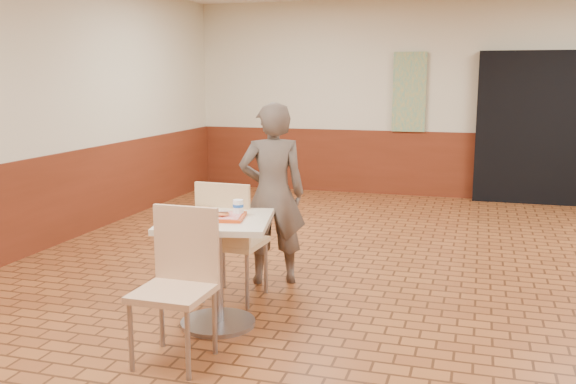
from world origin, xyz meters
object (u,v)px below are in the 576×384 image
(paper_cup, at_px, (238,206))
(ring_donut, at_px, (204,209))
(chair_main_back, at_px, (230,235))
(customer, at_px, (273,194))
(serving_tray, at_px, (216,217))
(long_john_donut, at_px, (220,214))
(main_table, at_px, (217,254))
(chair_main_front, at_px, (178,276))

(paper_cup, bearing_deg, ring_donut, -177.64)
(chair_main_back, height_order, paper_cup, chair_main_back)
(customer, xyz_separation_m, serving_tray, (-0.08, -1.10, 0.02))
(customer, bearing_deg, long_john_donut, 64.95)
(chair_main_back, height_order, long_john_donut, chair_main_back)
(customer, height_order, ring_donut, customer)
(main_table, relative_size, long_john_donut, 5.43)
(customer, relative_size, ring_donut, 16.68)
(chair_main_front, distance_m, long_john_donut, 0.63)
(serving_tray, relative_size, ring_donut, 4.23)
(main_table, bearing_deg, serving_tray, -90.00)
(customer, distance_m, ring_donut, 1.02)
(chair_main_back, relative_size, serving_tray, 2.46)
(chair_main_front, xyz_separation_m, serving_tray, (0.02, 0.59, 0.27))
(chair_main_back, xyz_separation_m, customer, (0.18, 0.59, 0.25))
(serving_tray, height_order, paper_cup, paper_cup)
(customer, distance_m, paper_cup, 0.99)
(ring_donut, relative_size, paper_cup, 0.98)
(customer, height_order, long_john_donut, customer)
(chair_main_back, bearing_deg, serving_tray, 104.31)
(chair_main_back, distance_m, long_john_donut, 0.65)
(serving_tray, height_order, ring_donut, ring_donut)
(chair_main_back, xyz_separation_m, ring_donut, (-0.03, -0.41, 0.30))
(customer, height_order, serving_tray, customer)
(serving_tray, height_order, long_john_donut, long_john_donut)
(main_table, distance_m, customer, 1.13)
(main_table, xyz_separation_m, ring_donut, (-0.13, 0.10, 0.31))
(chair_main_back, xyz_separation_m, serving_tray, (0.10, -0.51, 0.27))
(main_table, bearing_deg, chair_main_back, 101.13)
(long_john_donut, xyz_separation_m, paper_cup, (0.08, 0.15, 0.03))
(customer, relative_size, serving_tray, 3.94)
(main_table, bearing_deg, chair_main_front, -91.73)
(chair_main_front, height_order, paper_cup, chair_main_front)
(serving_tray, xyz_separation_m, long_john_donut, (0.05, -0.04, 0.03))
(main_table, xyz_separation_m, chair_main_back, (-0.10, 0.51, 0.01))
(ring_donut, relative_size, long_john_donut, 0.64)
(main_table, xyz_separation_m, paper_cup, (0.13, 0.11, 0.34))
(chair_main_front, xyz_separation_m, chair_main_back, (-0.08, 1.10, 0.01))
(ring_donut, bearing_deg, serving_tray, -36.46)
(chair_main_back, relative_size, ring_donut, 10.41)
(chair_main_front, distance_m, chair_main_back, 1.10)
(chair_main_back, bearing_deg, long_john_donut, 108.31)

